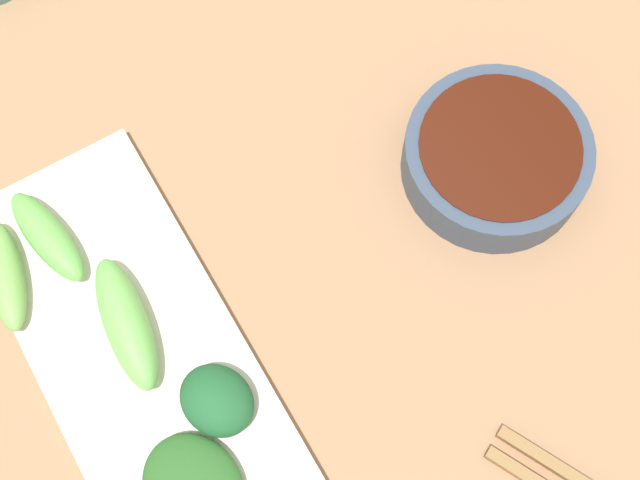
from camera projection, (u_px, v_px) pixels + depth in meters
name	position (u px, v px, depth m)	size (l,w,h in m)	color
tabletop	(300.00, 260.00, 0.65)	(2.10, 2.10, 0.02)	#9B7252
sauce_bowl	(496.00, 157.00, 0.64)	(0.14, 0.14, 0.04)	#364459
serving_plate	(134.00, 345.00, 0.61)	(0.13, 0.30, 0.01)	silver
broccoli_leafy_1	(217.00, 400.00, 0.57)	(0.04, 0.05, 0.03)	#1E562E
broccoli_stalk_2	(126.00, 323.00, 0.59)	(0.03, 0.10, 0.03)	#6DBB55
broccoli_stalk_3	(47.00, 237.00, 0.62)	(0.03, 0.08, 0.02)	#68BA51
broccoli_stalk_4	(5.00, 276.00, 0.61)	(0.02, 0.08, 0.02)	#72AA51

